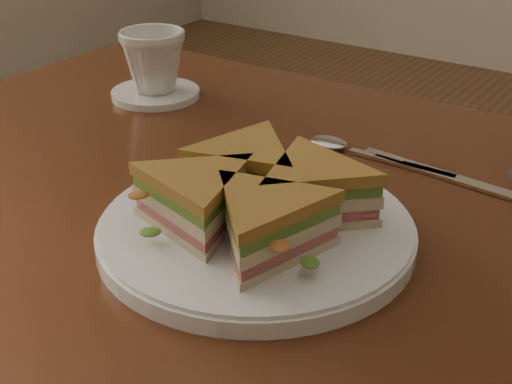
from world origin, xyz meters
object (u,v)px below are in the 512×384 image
spoon (345,148)px  saucer (156,94)px  table (294,303)px  sandwich_wedges (256,197)px  plate (256,232)px  coffee_cup (153,61)px  knife (444,176)px

spoon → saucer: same height
table → sandwich_wedges: bearing=-105.7°
sandwich_wedges → plate: bearing=-90.0°
plate → coffee_cup: bearing=144.2°
plate → sandwich_wedges: bearing=90.0°
sandwich_wedges → spoon: size_ratio=1.43×
table → knife: knife is taller
table → spoon: (-0.04, 0.18, 0.10)m
plate → saucer: 0.42m
spoon → coffee_cup: bearing=177.7°
spoon → knife: spoon is taller
plate → saucer: plate is taller
plate → sandwich_wedges: size_ratio=1.13×
table → coffee_cup: (-0.35, 0.19, 0.15)m
sandwich_wedges → spoon: sandwich_wedges is taller
knife → saucer: (-0.44, 0.02, 0.00)m
sandwich_wedges → coffee_cup: coffee_cup is taller
sandwich_wedges → coffee_cup: bearing=144.2°
sandwich_wedges → knife: bearing=66.3°
table → coffee_cup: size_ratio=12.99×
table → knife: 0.22m
coffee_cup → plate: bearing=-15.7°
sandwich_wedges → coffee_cup: 0.42m
knife → saucer: 0.44m
sandwich_wedges → saucer: size_ratio=2.09×
saucer → sandwich_wedges: bearing=-35.8°
table → spoon: 0.21m
spoon → coffee_cup: coffee_cup is taller
sandwich_wedges → coffee_cup: size_ratio=2.85×
table → sandwich_wedges: size_ratio=4.55×
plate → knife: size_ratio=1.38×
knife → sandwich_wedges: bearing=-107.6°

